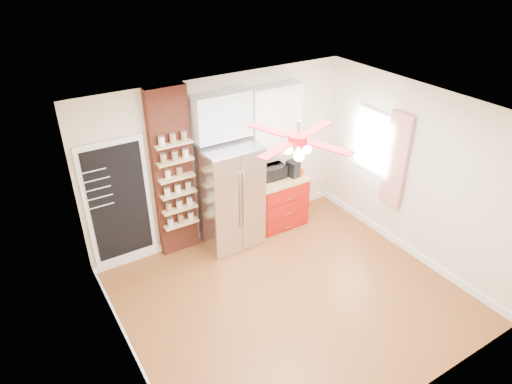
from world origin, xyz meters
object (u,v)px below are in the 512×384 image
red_cabinet (278,201)px  toaster_oven (273,172)px  pantry_jar_oats (168,174)px  ceiling_fan (298,139)px  fridge (230,196)px  canister_left (300,171)px  coffee_maker (293,169)px

red_cabinet → toaster_oven: (-0.08, 0.06, 0.56)m
pantry_jar_oats → toaster_oven: bearing=-2.3°
red_cabinet → toaster_oven: 0.57m
red_cabinet → ceiling_fan: 2.75m
fridge → ceiling_fan: size_ratio=1.25×
ceiling_fan → canister_left: size_ratio=9.32×
red_cabinet → pantry_jar_oats: (-1.89, 0.13, 0.98)m
red_cabinet → ceiling_fan: ceiling_fan is taller
red_cabinet → ceiling_fan: (-0.92, -1.68, 1.97)m
fridge → canister_left: 1.34m
coffee_maker → pantry_jar_oats: bearing=165.4°
ceiling_fan → toaster_oven: (0.84, 1.74, -1.41)m
red_cabinet → coffee_maker: (0.24, -0.07, 0.58)m
red_cabinet → coffee_maker: 0.63m
ceiling_fan → toaster_oven: ceiling_fan is taller
ceiling_fan → canister_left: (1.29, 1.57, -1.45)m
red_cabinet → coffee_maker: coffee_maker is taller
toaster_oven → coffee_maker: coffee_maker is taller
coffee_maker → red_cabinet: bearing=154.4°
toaster_oven → coffee_maker: (0.32, -0.12, 0.02)m
coffee_maker → canister_left: (0.13, -0.04, -0.06)m
pantry_jar_oats → ceiling_fan: bearing=-61.8°
fridge → canister_left: size_ratio=11.65×
fridge → red_cabinet: 1.06m
canister_left → ceiling_fan: bearing=-129.4°
ceiling_fan → pantry_jar_oats: (-0.97, 1.81, -0.99)m
coffee_maker → canister_left: bearing=-25.1°
coffee_maker → pantry_jar_oats: size_ratio=2.16×
red_cabinet → canister_left: (0.37, -0.11, 0.52)m
toaster_oven → fridge: bearing=-171.8°
coffee_maker → canister_left: size_ratio=1.82×
fridge → red_cabinet: (0.97, 0.05, -0.42)m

